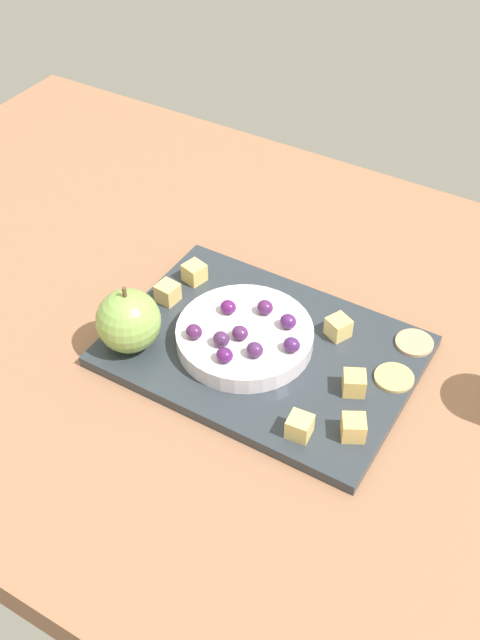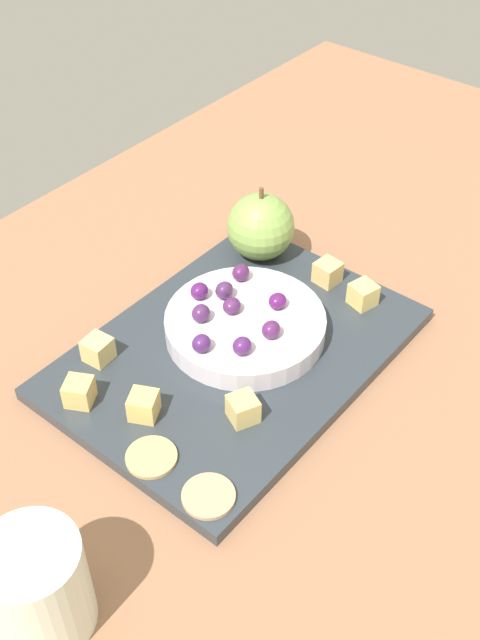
{
  "view_description": "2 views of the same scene",
  "coord_description": "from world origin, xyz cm",
  "px_view_note": "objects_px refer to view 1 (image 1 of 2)",
  "views": [
    {
      "loc": [
        33.64,
        -59.5,
        69.96
      ],
      "look_at": [
        1.15,
        -5.02,
        10.57
      ],
      "focal_mm": 43.08,
      "sensor_mm": 36.0,
      "label": 1
    },
    {
      "loc": [
        45.84,
        32.24,
        59.56
      ],
      "look_at": [
        2.02,
        -3.55,
        8.32
      ],
      "focal_mm": 43.49,
      "sensor_mm": 36.0,
      "label": 2
    }
  ],
  "objects_px": {
    "cheese_cube_3": "(338,327)",
    "grape_5": "(288,321)",
    "grape_0": "(228,307)",
    "grape_7": "(222,339)",
    "cheese_cube_2": "(168,293)",
    "cracker_0": "(394,378)",
    "cheese_cube_4": "(354,428)",
    "cracker_1": "(414,343)",
    "serving_dish": "(245,336)",
    "grape_2": "(194,332)",
    "cheese_cube_0": "(194,273)",
    "grape_8": "(292,345)",
    "grape_6": "(240,333)",
    "cheese_cube_1": "(300,427)",
    "grape_4": "(255,350)",
    "grape_1": "(266,306)",
    "apple_whole": "(128,321)",
    "cheese_cube_5": "(354,383)",
    "grape_3": "(225,355)",
    "platter": "(263,351)"
  },
  "relations": [
    {
      "from": "cheese_cube_5",
      "to": "apple_whole",
      "type": "bearing_deg",
      "value": -165.27
    },
    {
      "from": "cheese_cube_1",
      "to": "grape_4",
      "type": "distance_m",
      "value": 0.11
    },
    {
      "from": "grape_4",
      "to": "cracker_1",
      "type": "bearing_deg",
      "value": 42.95
    },
    {
      "from": "grape_7",
      "to": "grape_8",
      "type": "distance_m",
      "value": 0.08
    },
    {
      "from": "cheese_cube_2",
      "to": "cracker_0",
      "type": "bearing_deg",
      "value": 3.9
    },
    {
      "from": "grape_2",
      "to": "grape_7",
      "type": "xyz_separation_m",
      "value": [
        0.03,
        0.01,
        0.0
      ]
    },
    {
      "from": "cheese_cube_4",
      "to": "grape_1",
      "type": "relative_size",
      "value": 1.27
    },
    {
      "from": "cheese_cube_3",
      "to": "cheese_cube_2",
      "type": "bearing_deg",
      "value": -165.99
    },
    {
      "from": "grape_4",
      "to": "apple_whole",
      "type": "bearing_deg",
      "value": -164.83
    },
    {
      "from": "cheese_cube_2",
      "to": "cracker_0",
      "type": "distance_m",
      "value": 0.3
    },
    {
      "from": "grape_8",
      "to": "cheese_cube_4",
      "type": "bearing_deg",
      "value": -28.91
    },
    {
      "from": "grape_1",
      "to": "apple_whole",
      "type": "bearing_deg",
      "value": -137.65
    },
    {
      "from": "cheese_cube_2",
      "to": "grape_4",
      "type": "height_order",
      "value": "grape_4"
    },
    {
      "from": "apple_whole",
      "to": "grape_7",
      "type": "xyz_separation_m",
      "value": [
        0.1,
        0.03,
        -0.01
      ]
    },
    {
      "from": "cheese_cube_3",
      "to": "grape_8",
      "type": "bearing_deg",
      "value": -109.77
    },
    {
      "from": "grape_0",
      "to": "grape_3",
      "type": "bearing_deg",
      "value": -61.42
    },
    {
      "from": "serving_dish",
      "to": "grape_2",
      "type": "height_order",
      "value": "grape_2"
    },
    {
      "from": "cheese_cube_2",
      "to": "grape_8",
      "type": "distance_m",
      "value": 0.19
    },
    {
      "from": "grape_1",
      "to": "grape_2",
      "type": "relative_size",
      "value": 1.0
    },
    {
      "from": "serving_dish",
      "to": "grape_7",
      "type": "distance_m",
      "value": 0.04
    },
    {
      "from": "cracker_1",
      "to": "grape_3",
      "type": "bearing_deg",
      "value": -136.89
    },
    {
      "from": "cracker_1",
      "to": "grape_2",
      "type": "xyz_separation_m",
      "value": [
        -0.22,
        -0.14,
        0.03
      ]
    },
    {
      "from": "apple_whole",
      "to": "grape_5",
      "type": "xyz_separation_m",
      "value": [
        0.16,
        0.1,
        -0.01
      ]
    },
    {
      "from": "grape_1",
      "to": "cheese_cube_1",
      "type": "bearing_deg",
      "value": -48.58
    },
    {
      "from": "cheese_cube_3",
      "to": "cheese_cube_4",
      "type": "relative_size",
      "value": 1.0
    },
    {
      "from": "grape_5",
      "to": "grape_8",
      "type": "distance_m",
      "value": 0.04
    },
    {
      "from": "grape_1",
      "to": "grape_7",
      "type": "xyz_separation_m",
      "value": [
        -0.02,
        -0.08,
        0.0
      ]
    },
    {
      "from": "cheese_cube_1",
      "to": "grape_2",
      "type": "bearing_deg",
      "value": 163.83
    },
    {
      "from": "cheese_cube_0",
      "to": "cheese_cube_2",
      "type": "relative_size",
      "value": 1.0
    },
    {
      "from": "grape_2",
      "to": "grape_3",
      "type": "xyz_separation_m",
      "value": [
        0.05,
        -0.01,
        -0.0
      ]
    },
    {
      "from": "grape_1",
      "to": "grape_4",
      "type": "relative_size",
      "value": 1.0
    },
    {
      "from": "grape_3",
      "to": "cheese_cube_3",
      "type": "bearing_deg",
      "value": 56.48
    },
    {
      "from": "cheese_cube_3",
      "to": "grape_5",
      "type": "bearing_deg",
      "value": -140.0
    },
    {
      "from": "grape_1",
      "to": "grape_4",
      "type": "height_order",
      "value": "same"
    },
    {
      "from": "grape_0",
      "to": "grape_7",
      "type": "distance_m",
      "value": 0.06
    },
    {
      "from": "platter",
      "to": "serving_dish",
      "type": "distance_m",
      "value": 0.03
    },
    {
      "from": "cheese_cube_4",
      "to": "cracker_1",
      "type": "xyz_separation_m",
      "value": [
        0.01,
        0.16,
        -0.01
      ]
    },
    {
      "from": "cheese_cube_1",
      "to": "grape_4",
      "type": "relative_size",
      "value": 1.27
    },
    {
      "from": "apple_whole",
      "to": "grape_2",
      "type": "xyz_separation_m",
      "value": [
        0.07,
        0.03,
        -0.01
      ]
    },
    {
      "from": "serving_dish",
      "to": "grape_6",
      "type": "xyz_separation_m",
      "value": [
        0.0,
        -0.02,
        0.02
      ]
    },
    {
      "from": "cheese_cube_0",
      "to": "cheese_cube_2",
      "type": "xyz_separation_m",
      "value": [
        -0.01,
        -0.05,
        0.0
      ]
    },
    {
      "from": "serving_dish",
      "to": "cheese_cube_3",
      "type": "relative_size",
      "value": 6.57
    },
    {
      "from": "cheese_cube_2",
      "to": "cheese_cube_5",
      "type": "distance_m",
      "value": 0.26
    },
    {
      "from": "platter",
      "to": "grape_3",
      "type": "distance_m",
      "value": 0.07
    },
    {
      "from": "grape_4",
      "to": "grape_6",
      "type": "height_order",
      "value": "grape_4"
    },
    {
      "from": "grape_0",
      "to": "serving_dish",
      "type": "bearing_deg",
      "value": -26.02
    },
    {
      "from": "grape_8",
      "to": "grape_5",
      "type": "bearing_deg",
      "value": 124.02
    },
    {
      "from": "serving_dish",
      "to": "cracker_1",
      "type": "bearing_deg",
      "value": 30.3
    },
    {
      "from": "cheese_cube_4",
      "to": "grape_6",
      "type": "height_order",
      "value": "grape_6"
    },
    {
      "from": "apple_whole",
      "to": "cheese_cube_5",
      "type": "xyz_separation_m",
      "value": [
        0.26,
        0.07,
        -0.03
      ]
    }
  ]
}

